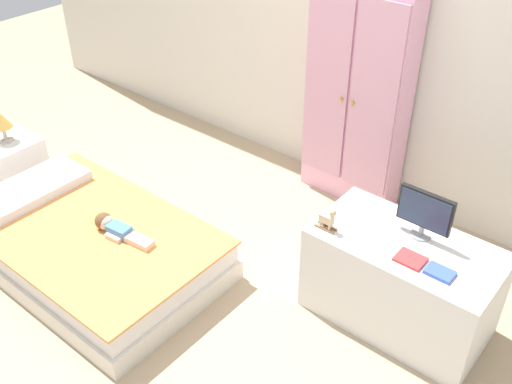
% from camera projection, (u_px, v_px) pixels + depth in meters
% --- Properties ---
extents(ground_plane, '(10.00, 10.00, 0.02)m').
position_uv_depth(ground_plane, '(198.00, 307.00, 3.19)').
color(ground_plane, tan).
extents(bed, '(1.49, 0.92, 0.27)m').
position_uv_depth(bed, '(92.00, 247.00, 3.38)').
color(bed, silver).
rests_on(bed, ground_plane).
extents(pillow, '(0.32, 0.66, 0.06)m').
position_uv_depth(pillow, '(31.00, 189.00, 3.57)').
color(pillow, silver).
rests_on(pillow, bed).
extents(doll, '(0.39, 0.14, 0.10)m').
position_uv_depth(doll, '(113.00, 227.00, 3.25)').
color(doll, '#4C84C6').
rests_on(doll, bed).
extents(nightstand, '(0.35, 0.35, 0.39)m').
position_uv_depth(nightstand, '(13.00, 166.00, 3.97)').
color(nightstand, white).
rests_on(nightstand, ground_plane).
extents(table_lamp, '(0.13, 0.13, 0.21)m').
position_uv_depth(table_lamp, '(1.00, 121.00, 3.77)').
color(table_lamp, '#B7B2AD').
rests_on(table_lamp, nightstand).
extents(wardrobe, '(0.65, 0.24, 1.47)m').
position_uv_depth(wardrobe, '(357.00, 94.00, 3.64)').
color(wardrobe, '#EFADCC').
rests_on(wardrobe, ground_plane).
extents(tv_stand, '(0.90, 0.49, 0.51)m').
position_uv_depth(tv_stand, '(401.00, 281.00, 2.97)').
color(tv_stand, silver).
rests_on(tv_stand, ground_plane).
extents(tv_monitor, '(0.27, 0.10, 0.25)m').
position_uv_depth(tv_monitor, '(425.00, 212.00, 2.78)').
color(tv_monitor, '#99999E').
rests_on(tv_monitor, tv_stand).
extents(rocking_horse_toy, '(0.11, 0.04, 0.13)m').
position_uv_depth(rocking_horse_toy, '(328.00, 219.00, 2.87)').
color(rocking_horse_toy, '#8E6642').
rests_on(rocking_horse_toy, tv_stand).
extents(book_red, '(0.13, 0.11, 0.01)m').
position_uv_depth(book_red, '(410.00, 259.00, 2.71)').
color(book_red, '#CC3838').
rests_on(book_red, tv_stand).
extents(book_blue, '(0.13, 0.09, 0.02)m').
position_uv_depth(book_blue, '(440.00, 273.00, 2.64)').
color(book_blue, blue).
rests_on(book_blue, tv_stand).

